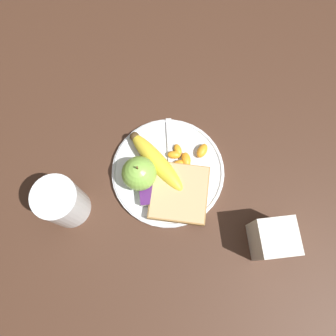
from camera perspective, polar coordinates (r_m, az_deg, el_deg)
ground_plane at (r=0.69m, az=0.00°, el=-0.77°), size 3.00×3.00×0.00m
plate at (r=0.68m, az=0.00°, el=-0.59°), size 0.23×0.23×0.01m
juice_glass at (r=0.65m, az=-17.79°, el=-5.81°), size 0.08×0.08×0.11m
apple at (r=0.64m, az=-5.06°, el=-0.96°), size 0.07×0.07×0.08m
banana at (r=0.67m, az=-2.09°, el=1.18°), size 0.15×0.12×0.04m
bread_slice at (r=0.66m, az=1.95°, el=-4.35°), size 0.14×0.14×0.02m
fork at (r=0.68m, az=0.61°, el=-0.37°), size 0.20×0.03×0.00m
jam_packet at (r=0.66m, az=-3.47°, el=-4.83°), size 0.04×0.03×0.02m
orange_segment_0 at (r=0.69m, az=1.72°, el=3.19°), size 0.03×0.02×0.01m
orange_segment_1 at (r=0.68m, az=1.72°, el=0.59°), size 0.03×0.03×0.02m
orange_segment_2 at (r=0.68m, az=1.06°, el=2.31°), size 0.02×0.03×0.02m
orange_segment_3 at (r=0.69m, az=5.96°, el=3.02°), size 0.04×0.04×0.02m
orange_segment_4 at (r=0.67m, az=3.48°, el=-1.71°), size 0.03×0.02×0.02m
orange_segment_5 at (r=0.68m, az=3.17°, el=1.45°), size 0.03×0.02×0.02m
orange_segment_6 at (r=0.67m, az=1.45°, el=-1.28°), size 0.04×0.03×0.02m
condiment_caddy at (r=0.65m, az=17.75°, el=-11.69°), size 0.07×0.07×0.09m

